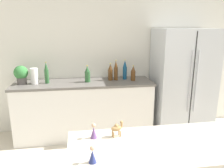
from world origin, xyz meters
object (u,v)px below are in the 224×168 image
object	(u,v)px
back_bottle_4	(116,71)
back_bottle_3	(110,72)
back_bottle_0	(87,74)
wise_man_figurine_crimson	(92,155)
back_bottle_5	(125,70)
back_bottle_1	(133,73)
paper_towel_roll	(34,76)
camel_figurine	(117,128)
wise_man_figurine_blue	(94,132)
back_bottle_2	(47,73)
potted_plant	(21,74)
refrigerator	(182,82)

from	to	relation	value
back_bottle_4	back_bottle_3	bearing A→B (deg)	178.29
back_bottle_0	wise_man_figurine_crimson	bearing A→B (deg)	-91.57
back_bottle_3	back_bottle_5	xyz separation A→B (m)	(0.25, 0.03, 0.02)
back_bottle_1	back_bottle_3	xyz separation A→B (m)	(-0.36, 0.08, 0.01)
back_bottle_0	back_bottle_3	size ratio (longest dim) A/B	0.96
back_bottle_0	back_bottle_1	distance (m)	0.73
paper_towel_roll	camel_figurine	xyz separation A→B (m)	(0.95, -1.87, -0.02)
back_bottle_1	back_bottle_3	bearing A→B (deg)	167.30
back_bottle_1	wise_man_figurine_blue	xyz separation A→B (m)	(-0.76, -1.85, -0.04)
back_bottle_2	wise_man_figurine_blue	distance (m)	1.96
back_bottle_2	back_bottle_5	size ratio (longest dim) A/B	1.01
back_bottle_0	camel_figurine	size ratio (longest dim) A/B	2.13
back_bottle_2	back_bottle_4	size ratio (longest dim) A/B	1.00
potted_plant	wise_man_figurine_blue	xyz separation A→B (m)	(0.96, -1.88, -0.08)
back_bottle_3	wise_man_figurine_crimson	size ratio (longest dim) A/B	2.37
back_bottle_4	camel_figurine	world-z (taller)	back_bottle_4
refrigerator	back_bottle_0	bearing A→B (deg)	178.31
back_bottle_3	back_bottle_5	size ratio (longest dim) A/B	0.84
paper_towel_roll	camel_figurine	size ratio (longest dim) A/B	1.94
back_bottle_0	back_bottle_4	world-z (taller)	back_bottle_4
back_bottle_0	back_bottle_4	size ratio (longest dim) A/B	0.81
camel_figurine	back_bottle_0	bearing A→B (deg)	94.48
back_bottle_0	back_bottle_4	distance (m)	0.47
back_bottle_4	camel_figurine	size ratio (longest dim) A/B	2.64
back_bottle_5	wise_man_figurine_crimson	xyz separation A→B (m)	(-0.68, -2.27, -0.08)
back_bottle_2	back_bottle_5	xyz separation A→B (m)	(1.24, 0.09, -0.00)
back_bottle_3	back_bottle_1	bearing A→B (deg)	-12.70
refrigerator	back_bottle_5	distance (m)	0.98
refrigerator	back_bottle_0	xyz separation A→B (m)	(-1.56, 0.05, 0.17)
back_bottle_1	paper_towel_roll	bearing A→B (deg)	179.29
paper_towel_roll	potted_plant	bearing A→B (deg)	176.06
camel_figurine	wise_man_figurine_blue	distance (m)	0.18
potted_plant	camel_figurine	xyz separation A→B (m)	(1.14, -1.88, -0.06)
paper_towel_roll	back_bottle_3	world-z (taller)	back_bottle_3
refrigerator	back_bottle_5	xyz separation A→B (m)	(-0.95, 0.15, 0.20)
camel_figurine	wise_man_figurine_crimson	distance (m)	0.37
back_bottle_5	wise_man_figurine_crimson	size ratio (longest dim) A/B	2.82
refrigerator	back_bottle_5	bearing A→B (deg)	171.18
back_bottle_1	back_bottle_4	bearing A→B (deg)	163.46
back_bottle_3	back_bottle_4	distance (m)	0.10
paper_towel_roll	back_bottle_0	size ratio (longest dim) A/B	0.91
wise_man_figurine_blue	wise_man_figurine_crimson	bearing A→B (deg)	-95.33
back_bottle_3	camel_figurine	size ratio (longest dim) A/B	2.21
back_bottle_0	camel_figurine	bearing A→B (deg)	-85.52
potted_plant	back_bottle_4	size ratio (longest dim) A/B	0.86
camel_figurine	wise_man_figurine_crimson	bearing A→B (deg)	-123.92
camel_figurine	potted_plant	bearing A→B (deg)	121.14
refrigerator	back_bottle_1	distance (m)	0.85
refrigerator	back_bottle_2	xyz separation A→B (m)	(-2.18, 0.06, 0.20)
paper_towel_roll	back_bottle_2	size ratio (longest dim) A/B	0.73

